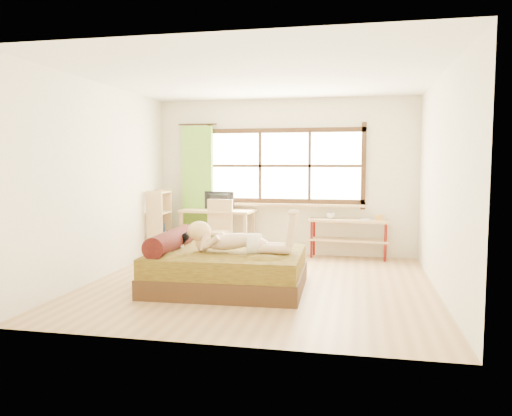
% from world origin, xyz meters
% --- Properties ---
extents(floor, '(4.50, 4.50, 0.00)m').
position_xyz_m(floor, '(0.00, 0.00, 0.00)').
color(floor, '#9E754C').
rests_on(floor, ground).
extents(ceiling, '(4.50, 4.50, 0.00)m').
position_xyz_m(ceiling, '(0.00, 0.00, 2.70)').
color(ceiling, white).
rests_on(ceiling, wall_back).
extents(wall_back, '(4.50, 0.00, 4.50)m').
position_xyz_m(wall_back, '(0.00, 2.25, 1.35)').
color(wall_back, silver).
rests_on(wall_back, floor).
extents(wall_front, '(4.50, 0.00, 4.50)m').
position_xyz_m(wall_front, '(0.00, -2.25, 1.35)').
color(wall_front, silver).
rests_on(wall_front, floor).
extents(wall_left, '(0.00, 4.50, 4.50)m').
position_xyz_m(wall_left, '(-2.25, 0.00, 1.35)').
color(wall_left, silver).
rests_on(wall_left, floor).
extents(wall_right, '(0.00, 4.50, 4.50)m').
position_xyz_m(wall_right, '(2.25, 0.00, 1.35)').
color(wall_right, silver).
rests_on(wall_right, floor).
extents(window, '(2.80, 0.16, 1.46)m').
position_xyz_m(window, '(0.00, 2.22, 1.51)').
color(window, '#FFEDBF').
rests_on(window, wall_back).
extents(curtain, '(0.55, 0.10, 2.20)m').
position_xyz_m(curtain, '(-1.55, 2.13, 1.15)').
color(curtain, '#5B9C2A').
rests_on(curtain, wall_back).
extents(bed, '(1.98, 1.61, 0.73)m').
position_xyz_m(bed, '(-0.41, -0.30, 0.26)').
color(bed, '#371D10').
rests_on(bed, floor).
extents(woman, '(1.36, 0.43, 0.58)m').
position_xyz_m(woman, '(-0.21, -0.35, 0.77)').
color(woman, '#DEB38F').
rests_on(woman, bed).
extents(kitten, '(0.29, 0.13, 0.23)m').
position_xyz_m(kitten, '(-1.08, -0.20, 0.60)').
color(kitten, black).
rests_on(kitten, bed).
extents(desk, '(1.31, 0.69, 0.79)m').
position_xyz_m(desk, '(-1.14, 1.95, 0.69)').
color(desk, tan).
rests_on(desk, floor).
extents(monitor, '(0.55, 0.12, 0.31)m').
position_xyz_m(monitor, '(-1.14, 2.00, 0.95)').
color(monitor, black).
rests_on(monitor, desk).
extents(chair, '(0.48, 0.48, 0.99)m').
position_xyz_m(chair, '(-1.03, 1.59, 0.55)').
color(chair, tan).
rests_on(chair, floor).
extents(pipe_shelf, '(1.34, 0.43, 0.75)m').
position_xyz_m(pipe_shelf, '(1.13, 2.07, 0.48)').
color(pipe_shelf, tan).
rests_on(pipe_shelf, floor).
extents(cup, '(0.13, 0.13, 0.10)m').
position_xyz_m(cup, '(0.81, 2.07, 0.71)').
color(cup, gray).
rests_on(cup, pipe_shelf).
extents(book, '(0.17, 0.22, 0.02)m').
position_xyz_m(book, '(1.31, 2.07, 0.67)').
color(book, gray).
rests_on(book, pipe_shelf).
extents(bookshelf, '(0.29, 0.50, 1.13)m').
position_xyz_m(bookshelf, '(-2.08, 1.63, 0.58)').
color(bookshelf, tan).
rests_on(bookshelf, floor).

